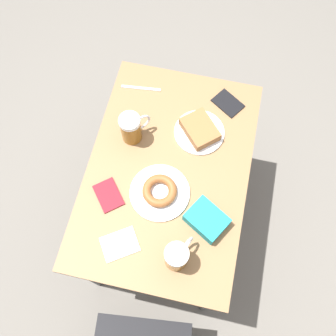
% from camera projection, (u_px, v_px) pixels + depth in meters
% --- Properties ---
extents(ground_plane, '(8.00, 8.00, 0.00)m').
position_uv_depth(ground_plane, '(168.00, 217.00, 2.20)').
color(ground_plane, '#666059').
extents(table, '(0.65, 0.97, 0.73)m').
position_uv_depth(table, '(168.00, 176.00, 1.59)').
color(table, olive).
rests_on(table, ground_plane).
extents(plate_with_cake, '(0.21, 0.21, 0.05)m').
position_uv_depth(plate_with_cake, '(200.00, 130.00, 1.57)').
color(plate_with_cake, silver).
rests_on(plate_with_cake, table).
extents(plate_with_donut, '(0.24, 0.24, 0.04)m').
position_uv_depth(plate_with_donut, '(160.00, 192.00, 1.47)').
color(plate_with_donut, silver).
rests_on(plate_with_donut, table).
extents(beer_mug_left, '(0.09, 0.13, 0.14)m').
position_uv_depth(beer_mug_left, '(177.00, 256.00, 1.32)').
color(beer_mug_left, '#8C5619').
rests_on(beer_mug_left, table).
extents(beer_mug_center, '(0.11, 0.11, 0.14)m').
position_uv_depth(beer_mug_center, '(132.00, 128.00, 1.52)').
color(beer_mug_center, '#8C5619').
rests_on(beer_mug_center, table).
extents(napkin_folded, '(0.17, 0.16, 0.00)m').
position_uv_depth(napkin_folded, '(120.00, 244.00, 1.41)').
color(napkin_folded, white).
rests_on(napkin_folded, table).
extents(fork, '(0.18, 0.03, 0.00)m').
position_uv_depth(fork, '(141.00, 88.00, 1.67)').
color(fork, silver).
rests_on(fork, table).
extents(passport_near_edge, '(0.15, 0.15, 0.01)m').
position_uv_depth(passport_near_edge, '(108.00, 195.00, 1.48)').
color(passport_near_edge, maroon).
rests_on(passport_near_edge, table).
extents(passport_far_edge, '(0.15, 0.14, 0.01)m').
position_uv_depth(passport_far_edge, '(228.00, 103.00, 1.64)').
color(passport_far_edge, black).
rests_on(passport_far_edge, table).
extents(blue_pouch, '(0.18, 0.17, 0.06)m').
position_uv_depth(blue_pouch, '(207.00, 220.00, 1.42)').
color(blue_pouch, teal).
rests_on(blue_pouch, table).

